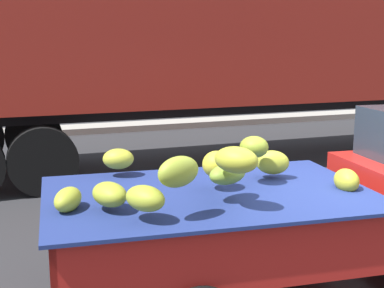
% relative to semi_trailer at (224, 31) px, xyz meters
% --- Properties ---
extents(curb_strip, '(80.00, 0.80, 0.16)m').
position_rel_semi_trailer_xyz_m(curb_strip, '(-0.87, 4.22, -2.46)').
color(curb_strip, gray).
rests_on(curb_strip, ground).
extents(semi_trailer, '(12.01, 2.71, 3.95)m').
position_rel_semi_trailer_xyz_m(semi_trailer, '(0.00, 0.00, 0.00)').
color(semi_trailer, maroon).
rests_on(semi_trailer, ground).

